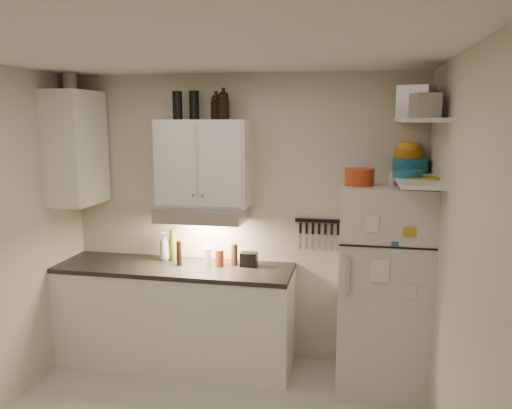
# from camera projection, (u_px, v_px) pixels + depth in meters

# --- Properties ---
(ceiling) EXTENTS (3.20, 3.00, 0.02)m
(ceiling) POSITION_uv_depth(u_px,v_px,m) (183.00, 48.00, 2.87)
(ceiling) COLOR white
(ceiling) RESTS_ON ground
(back_wall) EXTENTS (3.20, 0.02, 2.60)m
(back_wall) POSITION_uv_depth(u_px,v_px,m) (242.00, 219.00, 4.55)
(back_wall) COLOR beige
(back_wall) RESTS_ON ground
(right_wall) EXTENTS (0.02, 3.00, 2.60)m
(right_wall) POSITION_uv_depth(u_px,v_px,m) (463.00, 284.00, 2.79)
(right_wall) COLOR beige
(right_wall) RESTS_ON ground
(base_cabinet) EXTENTS (2.10, 0.60, 0.88)m
(base_cabinet) POSITION_uv_depth(u_px,v_px,m) (176.00, 317.00, 4.51)
(base_cabinet) COLOR white
(base_cabinet) RESTS_ON floor
(countertop) EXTENTS (2.10, 0.62, 0.04)m
(countertop) POSITION_uv_depth(u_px,v_px,m) (174.00, 268.00, 4.43)
(countertop) COLOR black
(countertop) RESTS_ON base_cabinet
(upper_cabinet) EXTENTS (0.80, 0.33, 0.75)m
(upper_cabinet) POSITION_uv_depth(u_px,v_px,m) (204.00, 163.00, 4.35)
(upper_cabinet) COLOR white
(upper_cabinet) RESTS_ON back_wall
(side_cabinet) EXTENTS (0.33, 0.55, 1.00)m
(side_cabinet) POSITION_uv_depth(u_px,v_px,m) (76.00, 148.00, 4.42)
(side_cabinet) COLOR white
(side_cabinet) RESTS_ON left_wall
(range_hood) EXTENTS (0.76, 0.46, 0.12)m
(range_hood) POSITION_uv_depth(u_px,v_px,m) (203.00, 213.00, 4.36)
(range_hood) COLOR silver
(range_hood) RESTS_ON back_wall
(fridge) EXTENTS (0.70, 0.68, 1.70)m
(fridge) POSITION_uv_depth(u_px,v_px,m) (383.00, 288.00, 4.05)
(fridge) COLOR silver
(fridge) RESTS_ON floor
(shelf_hi) EXTENTS (0.30, 0.95, 0.03)m
(shelf_hi) POSITION_uv_depth(u_px,v_px,m) (420.00, 120.00, 3.65)
(shelf_hi) COLOR white
(shelf_hi) RESTS_ON right_wall
(shelf_lo) EXTENTS (0.30, 0.95, 0.03)m
(shelf_lo) POSITION_uv_depth(u_px,v_px,m) (416.00, 179.00, 3.73)
(shelf_lo) COLOR white
(shelf_lo) RESTS_ON right_wall
(knife_strip) EXTENTS (0.42, 0.02, 0.03)m
(knife_strip) POSITION_uv_depth(u_px,v_px,m) (319.00, 221.00, 4.39)
(knife_strip) COLOR black
(knife_strip) RESTS_ON back_wall
(dutch_oven) EXTENTS (0.24, 0.24, 0.13)m
(dutch_oven) POSITION_uv_depth(u_px,v_px,m) (359.00, 177.00, 3.84)
(dutch_oven) COLOR #A53713
(dutch_oven) RESTS_ON fridge
(book_stack) EXTENTS (0.25, 0.28, 0.08)m
(book_stack) POSITION_uv_depth(u_px,v_px,m) (425.00, 183.00, 3.68)
(book_stack) COLOR #B89617
(book_stack) RESTS_ON fridge
(spice_jar) EXTENTS (0.06, 0.06, 0.09)m
(spice_jar) POSITION_uv_depth(u_px,v_px,m) (392.00, 179.00, 3.88)
(spice_jar) COLOR silver
(spice_jar) RESTS_ON fridge
(stock_pot) EXTENTS (0.31, 0.31, 0.20)m
(stock_pot) POSITION_uv_depth(u_px,v_px,m) (427.00, 105.00, 3.84)
(stock_pot) COLOR silver
(stock_pot) RESTS_ON shelf_hi
(tin_a) EXTENTS (0.29, 0.28, 0.23)m
(tin_a) POSITION_uv_depth(u_px,v_px,m) (416.00, 102.00, 3.59)
(tin_a) COLOR #AAAAAD
(tin_a) RESTS_ON shelf_hi
(tin_b) EXTENTS (0.20, 0.20, 0.16)m
(tin_b) POSITION_uv_depth(u_px,v_px,m) (425.00, 105.00, 3.37)
(tin_b) COLOR #AAAAAD
(tin_b) RESTS_ON shelf_hi
(bowl_teal) EXTENTS (0.29, 0.29, 0.11)m
(bowl_teal) POSITION_uv_depth(u_px,v_px,m) (410.00, 165.00, 4.05)
(bowl_teal) COLOR #175E80
(bowl_teal) RESTS_ON shelf_lo
(bowl_orange) EXTENTS (0.23, 0.23, 0.07)m
(bowl_orange) POSITION_uv_depth(u_px,v_px,m) (408.00, 154.00, 4.11)
(bowl_orange) COLOR #C26D12
(bowl_orange) RESTS_ON bowl_teal
(bowl_yellow) EXTENTS (0.18, 0.18, 0.06)m
(bowl_yellow) POSITION_uv_depth(u_px,v_px,m) (409.00, 146.00, 4.10)
(bowl_yellow) COLOR gold
(bowl_yellow) RESTS_ON bowl_orange
(plates) EXTENTS (0.29, 0.29, 0.05)m
(plates) POSITION_uv_depth(u_px,v_px,m) (408.00, 174.00, 3.73)
(plates) COLOR #175E80
(plates) RESTS_ON shelf_lo
(growler_a) EXTENTS (0.12, 0.12, 0.22)m
(growler_a) POSITION_uv_depth(u_px,v_px,m) (216.00, 106.00, 4.29)
(growler_a) COLOR black
(growler_a) RESTS_ON upper_cabinet
(growler_b) EXTENTS (0.12, 0.12, 0.24)m
(growler_b) POSITION_uv_depth(u_px,v_px,m) (223.00, 105.00, 4.21)
(growler_b) COLOR black
(growler_b) RESTS_ON upper_cabinet
(thermos_a) EXTENTS (0.11, 0.11, 0.25)m
(thermos_a) POSITION_uv_depth(u_px,v_px,m) (194.00, 105.00, 4.33)
(thermos_a) COLOR black
(thermos_a) RESTS_ON upper_cabinet
(thermos_b) EXTENTS (0.11, 0.11, 0.24)m
(thermos_b) POSITION_uv_depth(u_px,v_px,m) (177.00, 105.00, 4.28)
(thermos_b) COLOR black
(thermos_b) RESTS_ON upper_cabinet
(side_jar) EXTENTS (0.15, 0.15, 0.16)m
(side_jar) POSITION_uv_depth(u_px,v_px,m) (70.00, 82.00, 4.39)
(side_jar) COLOR silver
(side_jar) RESTS_ON side_cabinet
(soap_bottle) EXTENTS (0.15, 0.15, 0.30)m
(soap_bottle) POSITION_uv_depth(u_px,v_px,m) (165.00, 244.00, 4.58)
(soap_bottle) COLOR white
(soap_bottle) RESTS_ON countertop
(pepper_mill) EXTENTS (0.06, 0.06, 0.19)m
(pepper_mill) POSITION_uv_depth(u_px,v_px,m) (234.00, 254.00, 4.43)
(pepper_mill) COLOR brown
(pepper_mill) RESTS_ON countertop
(oil_bottle) EXTENTS (0.06, 0.06, 0.29)m
(oil_bottle) POSITION_uv_depth(u_px,v_px,m) (173.00, 245.00, 4.56)
(oil_bottle) COLOR #5D6118
(oil_bottle) RESTS_ON countertop
(vinegar_bottle) EXTENTS (0.06, 0.06, 0.22)m
(vinegar_bottle) POSITION_uv_depth(u_px,v_px,m) (179.00, 253.00, 4.42)
(vinegar_bottle) COLOR black
(vinegar_bottle) RESTS_ON countertop
(clear_bottle) EXTENTS (0.07, 0.07, 0.16)m
(clear_bottle) POSITION_uv_depth(u_px,v_px,m) (208.00, 257.00, 4.42)
(clear_bottle) COLOR silver
(clear_bottle) RESTS_ON countertop
(red_jar) EXTENTS (0.10, 0.10, 0.15)m
(red_jar) POSITION_uv_depth(u_px,v_px,m) (219.00, 258.00, 4.40)
(red_jar) COLOR #A53713
(red_jar) RESTS_ON countertop
(caddy) EXTENTS (0.14, 0.10, 0.12)m
(caddy) POSITION_uv_depth(u_px,v_px,m) (249.00, 259.00, 4.40)
(caddy) COLOR black
(caddy) RESTS_ON countertop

